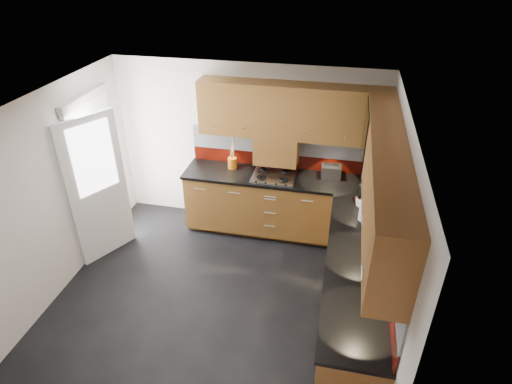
% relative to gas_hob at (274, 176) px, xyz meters
% --- Properties ---
extents(room, '(4.00, 3.80, 2.64)m').
position_rel_gas_hob_xyz_m(room, '(-0.45, -1.47, 0.54)').
color(room, black).
extents(base_cabinets, '(2.70, 3.20, 0.95)m').
position_rel_gas_hob_xyz_m(base_cabinets, '(0.62, -0.75, -0.52)').
color(base_cabinets, brown).
rests_on(base_cabinets, room).
extents(countertop, '(2.72, 3.22, 0.04)m').
position_rel_gas_hob_xyz_m(countertop, '(0.60, -0.77, -0.04)').
color(countertop, black).
rests_on(countertop, base_cabinets).
extents(backsplash, '(2.70, 3.20, 0.54)m').
position_rel_gas_hob_xyz_m(backsplash, '(0.83, -0.54, 0.25)').
color(backsplash, '#651208').
rests_on(backsplash, countertop).
extents(upper_cabinets, '(2.50, 3.20, 0.72)m').
position_rel_gas_hob_xyz_m(upper_cabinets, '(0.78, -0.69, 0.88)').
color(upper_cabinets, brown).
rests_on(upper_cabinets, room).
extents(extractor_hood, '(0.60, 0.33, 0.40)m').
position_rel_gas_hob_xyz_m(extractor_hood, '(0.00, 0.17, 0.32)').
color(extractor_hood, brown).
rests_on(extractor_hood, room).
extents(glass_cabinet, '(0.32, 0.80, 0.66)m').
position_rel_gas_hob_xyz_m(glass_cabinet, '(1.26, -0.40, 0.91)').
color(glass_cabinet, black).
rests_on(glass_cabinet, room).
extents(back_door, '(0.42, 1.19, 2.04)m').
position_rel_gas_hob_xyz_m(back_door, '(-2.23, -0.72, 0.08)').
color(back_door, white).
rests_on(back_door, room).
extents(gas_hob, '(0.59, 0.52, 0.05)m').
position_rel_gas_hob_xyz_m(gas_hob, '(0.00, 0.00, 0.00)').
color(gas_hob, silver).
rests_on(gas_hob, countertop).
extents(utensil_pot, '(0.13, 0.13, 0.46)m').
position_rel_gas_hob_xyz_m(utensil_pot, '(-0.62, 0.13, 0.09)').
color(utensil_pot, '#C35C12').
rests_on(utensil_pot, countertop).
extents(toaster, '(0.28, 0.19, 0.19)m').
position_rel_gas_hob_xyz_m(toaster, '(0.77, 0.14, 0.08)').
color(toaster, silver).
rests_on(toaster, countertop).
extents(food_processor, '(0.19, 0.19, 0.32)m').
position_rel_gas_hob_xyz_m(food_processor, '(1.21, -0.48, 0.13)').
color(food_processor, white).
rests_on(food_processor, countertop).
extents(paper_towel, '(0.16, 0.16, 0.28)m').
position_rel_gas_hob_xyz_m(paper_towel, '(1.21, -0.81, 0.12)').
color(paper_towel, white).
rests_on(paper_towel, countertop).
extents(orange_cloth, '(0.17, 0.15, 0.02)m').
position_rel_gas_hob_xyz_m(orange_cloth, '(1.19, -0.39, -0.01)').
color(orange_cloth, '#FA4F1B').
rests_on(orange_cloth, countertop).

